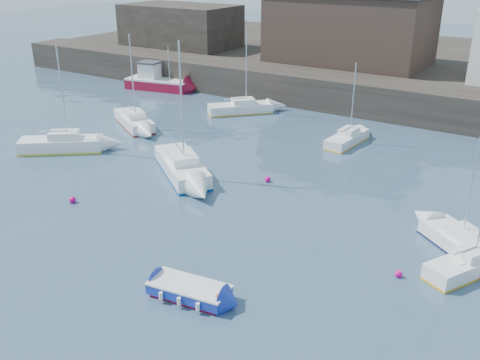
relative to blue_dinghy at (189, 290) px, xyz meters
The scene contains 17 objects.
water 4.35m from the blue_dinghy, 138.03° to the right, with size 220.00×220.00×0.00m, color #2D4760.
quay_wall 32.28m from the blue_dinghy, 95.73° to the left, with size 90.00×5.00×3.00m, color #28231E.
land_strip 50.22m from the blue_dinghy, 93.68° to the left, with size 90.00×32.00×2.80m, color #28231E.
warehouse 41.62m from the blue_dinghy, 102.95° to the left, with size 16.40×10.40×7.60m.
bldg_west 50.28m from the blue_dinghy, 128.61° to the left, with size 14.00×8.00×5.00m.
blue_dinghy is the anchor object (origin of this frame).
fishing_boat 38.83m from the blue_dinghy, 132.66° to the left, with size 7.47×4.00×4.70m.
sailboat_a 21.61m from the blue_dinghy, 153.64° to the left, with size 5.93×5.23×7.84m.
sailboat_b 14.05m from the blue_dinghy, 129.53° to the left, with size 6.83×5.91×8.87m.
sailboat_c 12.85m from the blue_dinghy, 41.27° to the left, with size 3.37×4.63×5.90m.
sailboat_d 13.83m from the blue_dinghy, 47.35° to the left, with size 5.59×4.95×7.25m.
sailboat_e 25.65m from the blue_dinghy, 138.08° to the left, with size 6.19×4.76×7.79m.
sailboat_f 22.70m from the blue_dinghy, 95.00° to the left, with size 1.94×4.90×6.22m.
sailboat_h 28.86m from the blue_dinghy, 118.13° to the left, with size 5.42×5.52×7.54m.
buoy_near 12.27m from the blue_dinghy, 161.86° to the left, with size 0.42×0.42×0.42m, color #DD0581.
buoy_mid 9.58m from the blue_dinghy, 42.09° to the left, with size 0.35×0.35×0.35m, color #DD0581.
buoy_far 13.26m from the blue_dinghy, 105.10° to the left, with size 0.38×0.38×0.38m, color #DD0581.
Camera 1 is at (15.38, -12.10, 13.69)m, focal length 40.00 mm.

